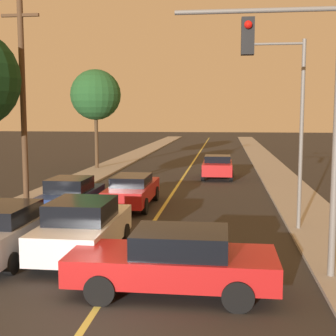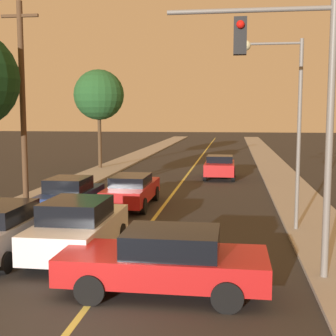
# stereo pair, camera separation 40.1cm
# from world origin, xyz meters

# --- Properties ---
(ground_plane) EXTENTS (200.00, 200.00, 0.00)m
(ground_plane) POSITION_xyz_m (0.00, 0.00, 0.00)
(ground_plane) COLOR #2D2B28
(road_surface) EXTENTS (10.13, 80.00, 0.01)m
(road_surface) POSITION_xyz_m (0.00, 36.00, 0.01)
(road_surface) COLOR #2D2B28
(road_surface) RESTS_ON ground
(sidewalk_left) EXTENTS (2.50, 80.00, 0.12)m
(sidewalk_left) POSITION_xyz_m (-6.31, 36.00, 0.06)
(sidewalk_left) COLOR #9E998E
(sidewalk_left) RESTS_ON ground
(sidewalk_right) EXTENTS (2.50, 80.00, 0.12)m
(sidewalk_right) POSITION_xyz_m (6.31, 36.00, 0.06)
(sidewalk_right) COLOR #9E998E
(sidewalk_right) RESTS_ON ground
(car_near_lane_front) EXTENTS (2.07, 4.65, 1.71)m
(car_near_lane_front) POSITION_xyz_m (-1.42, 4.35, 0.86)
(car_near_lane_front) COLOR white
(car_near_lane_front) RESTS_ON ground
(car_near_lane_second) EXTENTS (1.89, 5.12, 1.47)m
(car_near_lane_second) POSITION_xyz_m (-1.42, 11.80, 0.78)
(car_near_lane_second) COLOR red
(car_near_lane_second) RESTS_ON ground
(car_outer_lane_front) EXTENTS (1.87, 5.03, 1.58)m
(car_outer_lane_front) POSITION_xyz_m (-3.65, 4.01, 0.80)
(car_outer_lane_front) COLOR #A5A8B2
(car_outer_lane_front) RESTS_ON ground
(car_outer_lane_second) EXTENTS (1.91, 4.30, 1.59)m
(car_outer_lane_second) POSITION_xyz_m (-3.65, 9.82, 0.81)
(car_outer_lane_second) COLOR navy
(car_outer_lane_second) RESTS_ON ground
(car_far_oncoming) EXTENTS (2.01, 3.80, 1.51)m
(car_far_oncoming) POSITION_xyz_m (2.28, 21.69, 0.79)
(car_far_oncoming) COLOR red
(car_far_oncoming) RESTS_ON ground
(car_crossing_right) EXTENTS (4.87, 2.09, 1.53)m
(car_crossing_right) POSITION_xyz_m (1.59, 1.76, 0.80)
(car_crossing_right) COLOR red
(car_crossing_right) RESTS_ON ground
(traffic_signal_mast) EXTENTS (4.11, 0.42, 6.86)m
(traffic_signal_mast) POSITION_xyz_m (4.62, 3.09, 4.67)
(traffic_signal_mast) COLOR slate
(traffic_signal_mast) RESTS_ON ground
(streetlamp_right) EXTENTS (2.16, 0.36, 6.68)m
(streetlamp_right) POSITION_xyz_m (4.88, 8.11, 4.47)
(streetlamp_right) COLOR slate
(streetlamp_right) RESTS_ON ground
(utility_pole_left) EXTENTS (1.60, 0.24, 8.71)m
(utility_pole_left) POSITION_xyz_m (-5.66, 9.96, 4.64)
(utility_pole_left) COLOR #513823
(utility_pole_left) RESTS_ON ground
(tree_left_far) EXTENTS (3.79, 3.79, 7.43)m
(tree_left_far) POSITION_xyz_m (-6.98, 25.82, 5.64)
(tree_left_far) COLOR #4C3823
(tree_left_far) RESTS_ON ground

